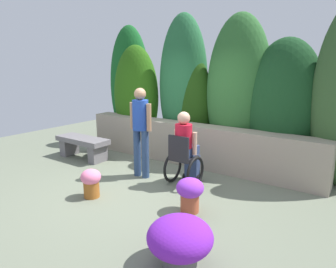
{
  "coord_description": "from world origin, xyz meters",
  "views": [
    {
      "loc": [
        3.19,
        -3.81,
        2.1
      ],
      "look_at": [
        0.04,
        0.69,
        0.85
      ],
      "focal_mm": 32.29,
      "sensor_mm": 36.0,
      "label": 1
    }
  ],
  "objects_px": {
    "flower_pot_purple_near": "(190,192)",
    "flower_pot_terracotta_by_wall": "(180,240)",
    "flower_pot_red_accent": "(91,181)",
    "stone_bench": "(83,145)",
    "person_standing_companion": "(141,127)",
    "person_in_wheelchair": "(185,151)"
  },
  "relations": [
    {
      "from": "stone_bench",
      "to": "person_standing_companion",
      "type": "relative_size",
      "value": 0.79
    },
    {
      "from": "person_standing_companion",
      "to": "person_in_wheelchair",
      "type": "bearing_deg",
      "value": 0.92
    },
    {
      "from": "flower_pot_purple_near",
      "to": "flower_pot_terracotta_by_wall",
      "type": "relative_size",
      "value": 0.72
    },
    {
      "from": "flower_pot_purple_near",
      "to": "flower_pot_terracotta_by_wall",
      "type": "xyz_separation_m",
      "value": [
        0.53,
        -1.1,
        -0.01
      ]
    },
    {
      "from": "flower_pot_terracotta_by_wall",
      "to": "flower_pot_red_accent",
      "type": "height_order",
      "value": "flower_pot_terracotta_by_wall"
    },
    {
      "from": "flower_pot_purple_near",
      "to": "person_in_wheelchair",
      "type": "bearing_deg",
      "value": 125.84
    },
    {
      "from": "stone_bench",
      "to": "person_in_wheelchair",
      "type": "relative_size",
      "value": 1.01
    },
    {
      "from": "person_in_wheelchair",
      "to": "flower_pot_terracotta_by_wall",
      "type": "height_order",
      "value": "person_in_wheelchair"
    },
    {
      "from": "stone_bench",
      "to": "person_in_wheelchair",
      "type": "bearing_deg",
      "value": -1.33
    },
    {
      "from": "person_standing_companion",
      "to": "flower_pot_terracotta_by_wall",
      "type": "relative_size",
      "value": 2.37
    },
    {
      "from": "person_standing_companion",
      "to": "stone_bench",
      "type": "bearing_deg",
      "value": 167.0
    },
    {
      "from": "person_in_wheelchair",
      "to": "flower_pot_terracotta_by_wall",
      "type": "bearing_deg",
      "value": -68.53
    },
    {
      "from": "stone_bench",
      "to": "flower_pot_red_accent",
      "type": "height_order",
      "value": "stone_bench"
    },
    {
      "from": "flower_pot_purple_near",
      "to": "stone_bench",
      "type": "bearing_deg",
      "value": 166.05
    },
    {
      "from": "flower_pot_purple_near",
      "to": "flower_pot_red_accent",
      "type": "xyz_separation_m",
      "value": [
        -1.57,
        -0.48,
        -0.03
      ]
    },
    {
      "from": "person_standing_companion",
      "to": "flower_pot_red_accent",
      "type": "relative_size",
      "value": 3.6
    },
    {
      "from": "stone_bench",
      "to": "flower_pot_terracotta_by_wall",
      "type": "relative_size",
      "value": 1.88
    },
    {
      "from": "flower_pot_terracotta_by_wall",
      "to": "stone_bench",
      "type": "bearing_deg",
      "value": 153.63
    },
    {
      "from": "flower_pot_terracotta_by_wall",
      "to": "flower_pot_red_accent",
      "type": "xyz_separation_m",
      "value": [
        -2.1,
        0.61,
        -0.02
      ]
    },
    {
      "from": "person_standing_companion",
      "to": "flower_pot_purple_near",
      "type": "relative_size",
      "value": 3.3
    },
    {
      "from": "flower_pot_purple_near",
      "to": "flower_pot_red_accent",
      "type": "height_order",
      "value": "flower_pot_purple_near"
    },
    {
      "from": "stone_bench",
      "to": "person_standing_companion",
      "type": "xyz_separation_m",
      "value": [
        1.85,
        -0.12,
        0.66
      ]
    }
  ]
}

